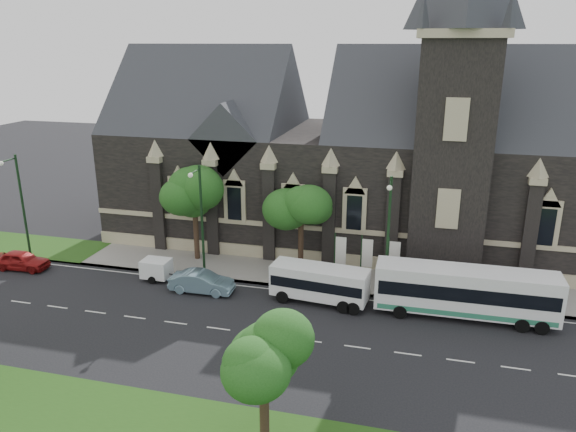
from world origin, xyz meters
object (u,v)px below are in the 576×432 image
(banner_flag_right, at_px, (392,258))
(banner_flag_left, at_px, (339,253))
(banner_flag_center, at_px, (365,256))
(car_far_red, at_px, (21,260))
(tree_walk_right, at_px, (304,201))
(box_trailer, at_px, (156,268))
(street_lamp_mid, at_px, (201,216))
(street_lamp_near, at_px, (388,231))
(street_lamp_far, at_px, (20,201))
(shuttle_bus, at_px, (320,282))
(tree_walk_left, at_px, (197,194))
(tree_park_east, at_px, (269,357))
(tour_coach, at_px, (465,291))
(sedan, at_px, (202,282))

(banner_flag_right, bearing_deg, banner_flag_left, 180.00)
(banner_flag_center, bearing_deg, car_far_red, -171.88)
(tree_walk_right, height_order, box_trailer, tree_walk_right)
(street_lamp_mid, bearing_deg, banner_flag_right, 7.60)
(street_lamp_near, height_order, street_lamp_far, same)
(shuttle_bus, bearing_deg, box_trailer, -176.72)
(tree_walk_left, bearing_deg, car_far_red, -157.06)
(banner_flag_left, bearing_deg, banner_flag_right, 0.00)
(tree_park_east, distance_m, tree_walk_left, 23.36)
(street_lamp_mid, height_order, banner_flag_left, street_lamp_mid)
(tree_park_east, height_order, tour_coach, tree_park_east)
(street_lamp_near, relative_size, car_far_red, 2.01)
(tree_walk_right, bearing_deg, car_far_red, -165.85)
(car_far_red, bearing_deg, tree_walk_right, -78.94)
(banner_flag_right, xyz_separation_m, sedan, (-13.44, -4.21, -1.60))
(tree_walk_left, bearing_deg, tree_park_east, -59.13)
(banner_flag_center, bearing_deg, street_lamp_mid, -171.18)
(banner_flag_center, relative_size, sedan, 0.84)
(sedan, relative_size, car_far_red, 1.06)
(tree_walk_right, bearing_deg, sedan, -137.11)
(box_trailer, bearing_deg, sedan, -15.05)
(tree_walk_right, xyz_separation_m, street_lamp_near, (6.79, -3.62, -0.71))
(banner_flag_left, distance_m, banner_flag_center, 2.00)
(tree_walk_right, height_order, street_lamp_near, street_lamp_near)
(banner_flag_right, relative_size, box_trailer, 1.30)
(street_lamp_mid, bearing_deg, tree_walk_right, 26.65)
(tree_walk_right, distance_m, box_trailer, 12.63)
(tree_park_east, height_order, street_lamp_mid, street_lamp_mid)
(banner_flag_center, distance_m, car_far_red, 27.64)
(street_lamp_near, relative_size, sedan, 1.88)
(shuttle_bus, height_order, sedan, shuttle_bus)
(tree_walk_right, xyz_separation_m, banner_flag_center, (5.08, -1.71, -3.43))
(street_lamp_far, bearing_deg, street_lamp_near, 0.00)
(box_trailer, bearing_deg, street_lamp_near, 3.96)
(tree_walk_right, distance_m, banner_flag_center, 6.36)
(banner_flag_right, height_order, sedan, banner_flag_right)
(tree_walk_right, relative_size, box_trailer, 2.54)
(shuttle_bus, bearing_deg, tree_walk_left, 160.76)
(street_lamp_mid, bearing_deg, tour_coach, -4.39)
(banner_flag_left, height_order, tour_coach, banner_flag_left)
(banner_flag_center, xyz_separation_m, sedan, (-11.44, -4.21, -1.60))
(tree_walk_left, distance_m, street_lamp_near, 16.22)
(street_lamp_near, distance_m, tour_coach, 6.45)
(street_lamp_near, relative_size, tour_coach, 0.76)
(tree_walk_right, relative_size, banner_flag_center, 1.95)
(tour_coach, distance_m, shuttle_bus, 9.80)
(tree_walk_left, height_order, street_lamp_mid, street_lamp_mid)
(tree_park_east, bearing_deg, street_lamp_near, 76.89)
(box_trailer, bearing_deg, tree_park_east, -48.11)
(banner_flag_right, distance_m, car_far_red, 29.61)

